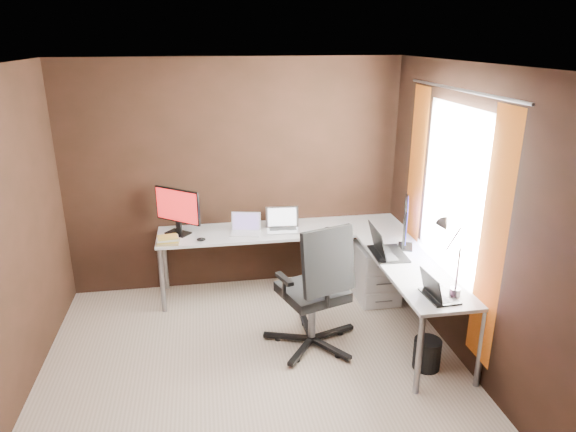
# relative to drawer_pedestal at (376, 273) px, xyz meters

# --- Properties ---
(room) EXTENTS (3.60, 3.60, 2.50)m
(room) POSITION_rel_drawer_pedestal_xyz_m (-1.09, -1.08, 0.98)
(room) COLOR beige
(room) RESTS_ON ground
(desk) EXTENTS (2.65, 2.25, 0.73)m
(desk) POSITION_rel_drawer_pedestal_xyz_m (-0.59, -0.11, 0.38)
(desk) COLOR silver
(desk) RESTS_ON ground
(drawer_pedestal) EXTENTS (0.42, 0.50, 0.60)m
(drawer_pedestal) POSITION_rel_drawer_pedestal_xyz_m (0.00, 0.00, 0.00)
(drawer_pedestal) COLOR silver
(drawer_pedestal) RESTS_ON ground
(monitor_left) EXTENTS (0.45, 0.37, 0.48)m
(monitor_left) POSITION_rel_drawer_pedestal_xyz_m (-2.05, 0.41, 0.70)
(monitor_left) COLOR black
(monitor_left) RESTS_ON desk
(monitor_right) EXTENTS (0.24, 0.53, 0.46)m
(monitor_right) POSITION_rel_drawer_pedestal_xyz_m (0.13, -0.35, 0.69)
(monitor_right) COLOR black
(monitor_right) RESTS_ON desk
(laptop_white) EXTENTS (0.35, 0.28, 0.21)m
(laptop_white) POSITION_rel_drawer_pedestal_xyz_m (-1.36, 0.30, 0.48)
(laptop_white) COLOR silver
(laptop_white) RESTS_ON desk
(laptop_silver) EXTENTS (0.36, 0.27, 0.23)m
(laptop_silver) POSITION_rel_drawer_pedestal_xyz_m (-0.96, 0.33, 0.48)
(laptop_silver) COLOR silver
(laptop_silver) RESTS_ON desk
(laptop_black_big) EXTENTS (0.32, 0.44, 0.28)m
(laptop_black_big) POSITION_rel_drawer_pedestal_xyz_m (-0.12, -0.49, 0.49)
(laptop_black_big) COLOR black
(laptop_black_big) RESTS_ON desk
(laptop_black_small) EXTENTS (0.24, 0.33, 0.21)m
(laptop_black_small) POSITION_rel_drawer_pedestal_xyz_m (0.00, -1.36, 0.48)
(laptop_black_small) COLOR black
(laptop_black_small) RESTS_ON desk
(book_stack) EXTENTS (0.23, 0.19, 0.07)m
(book_stack) POSITION_rel_drawer_pedestal_xyz_m (-2.15, 0.15, 0.46)
(book_stack) COLOR tan
(book_stack) RESTS_ON desk
(mouse_left) EXTENTS (0.10, 0.08, 0.04)m
(mouse_left) POSITION_rel_drawer_pedestal_xyz_m (-1.83, 0.15, 0.45)
(mouse_left) COLOR black
(mouse_left) RESTS_ON desk
(mouse_corner) EXTENTS (0.11, 0.09, 0.04)m
(mouse_corner) POSITION_rel_drawer_pedestal_xyz_m (-0.49, 0.23, 0.45)
(mouse_corner) COLOR black
(mouse_corner) RESTS_ON desk
(desk_lamp) EXTENTS (0.20, 0.23, 0.64)m
(desk_lamp) POSITION_rel_drawer_pedestal_xyz_m (0.10, -1.30, 0.83)
(desk_lamp) COLOR slate
(desk_lamp) RESTS_ON desk
(office_chair) EXTENTS (0.68, 0.71, 1.21)m
(office_chair) POSITION_rel_drawer_pedestal_xyz_m (-0.85, -0.78, 0.05)
(office_chair) COLOR black
(office_chair) RESTS_ON ground
(wastebasket) EXTENTS (0.29, 0.29, 0.27)m
(wastebasket) POSITION_rel_drawer_pedestal_xyz_m (0.03, -1.26, -0.17)
(wastebasket) COLOR black
(wastebasket) RESTS_ON ground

